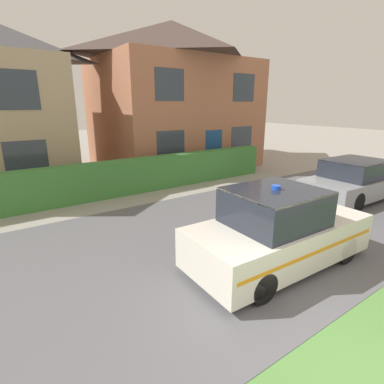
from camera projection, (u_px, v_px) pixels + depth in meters
name	position (u px, v px, depth m)	size (l,w,h in m)	color
ground_plane	(348.00, 373.00, 3.84)	(80.00, 80.00, 0.00)	gray
road_strip	(178.00, 250.00, 7.06)	(28.00, 6.91, 0.01)	#5B5B60
garden_hedge	(140.00, 175.00, 11.58)	(12.20, 0.52, 1.32)	#3D7F38
police_car	(278.00, 231.00, 6.22)	(4.07, 1.85, 1.77)	black
neighbour_car_near	(356.00, 180.00, 10.72)	(4.52, 1.97, 1.43)	black
house_right	(173.00, 95.00, 16.31)	(8.13, 6.88, 7.42)	#A86B4C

